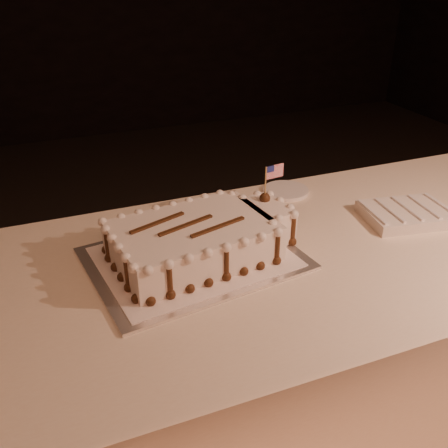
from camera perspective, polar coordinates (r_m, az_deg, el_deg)
name	(u,v)px	position (r m, az deg, el deg)	size (l,w,h in m)	color
banquet_table	(296,357)	(1.53, 8.19, -14.83)	(2.40, 0.80, 0.75)	#F9DFC1
cake_board	(194,258)	(1.23, -3.46, -3.94)	(0.50, 0.37, 0.01)	silver
doily	(194,257)	(1.23, -3.47, -3.74)	(0.44, 0.34, 0.00)	white
sheet_cake	(203,238)	(1.22, -2.42, -1.61)	(0.48, 0.31, 0.19)	white
napkin_stack	(406,214)	(1.50, 20.10, 1.09)	(0.26, 0.21, 0.04)	silver
side_plate	(286,191)	(1.59, 7.07, 3.80)	(0.14, 0.14, 0.01)	white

